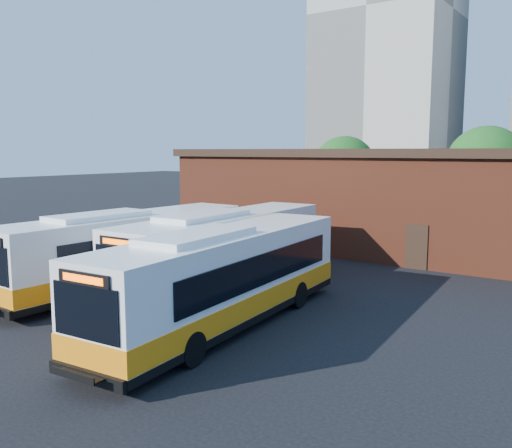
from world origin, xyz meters
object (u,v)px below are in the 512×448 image
Objects in this scene: transit_worker at (118,333)px; bus_midwest at (225,253)px; bus_mideast at (225,281)px; bus_west at (128,253)px.

bus_midwest is at bearing 19.64° from transit_worker.
bus_midwest reaches higher than transit_worker.
bus_mideast is at bearing -2.53° from transit_worker.
bus_west reaches higher than transit_worker.
bus_midwest is (3.78, 2.39, 0.02)m from bus_west.
bus_mideast reaches higher than transit_worker.
bus_midwest is at bearing 34.58° from bus_west.
bus_west is 9.46m from transit_worker.
bus_west is at bearing 161.16° from bus_mideast.
bus_west is 0.99× the size of bus_mideast.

